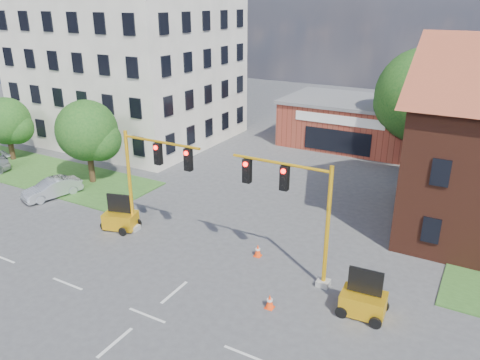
{
  "coord_description": "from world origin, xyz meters",
  "views": [
    {
      "loc": [
        11.94,
        -12.87,
        13.08
      ],
      "look_at": [
        -0.89,
        10.0,
        2.86
      ],
      "focal_mm": 35.0,
      "sensor_mm": 36.0,
      "label": 1
    }
  ],
  "objects": [
    {
      "name": "ground",
      "position": [
        0.0,
        0.0,
        0.0
      ],
      "size": [
        120.0,
        120.0,
        0.0
      ],
      "primitive_type": "plane",
      "color": "#424244",
      "rests_on": "ground"
    },
    {
      "name": "grass_verge_nw",
      "position": [
        -20.0,
        10.0,
        0.04
      ],
      "size": [
        22.0,
        6.0,
        0.08
      ],
      "primitive_type": "cube",
      "color": "#2F531F",
      "rests_on": "ground"
    },
    {
      "name": "lane_markings",
      "position": [
        0.0,
        -3.0,
        0.01
      ],
      "size": [
        60.0,
        36.0,
        0.01
      ],
      "primitive_type": null,
      "color": "silver",
      "rests_on": "ground"
    },
    {
      "name": "office_block",
      "position": [
        -20.0,
        21.9,
        10.31
      ],
      "size": [
        18.4,
        15.4,
        20.6
      ],
      "color": "#BDB5A6",
      "rests_on": "ground"
    },
    {
      "name": "brick_shop",
      "position": [
        0.0,
        29.98,
        2.16
      ],
      "size": [
        12.4,
        8.4,
        4.3
      ],
      "color": "maroon",
      "rests_on": "ground"
    },
    {
      "name": "tree_large",
      "position": [
        6.89,
        27.08,
        5.51
      ],
      "size": [
        8.08,
        7.69,
        9.6
      ],
      "color": "#372514",
      "rests_on": "ground"
    },
    {
      "name": "tree_nw_front",
      "position": [
        -13.77,
        10.58,
        3.89
      ],
      "size": [
        4.69,
        4.47,
        6.31
      ],
      "color": "#372514",
      "rests_on": "ground"
    },
    {
      "name": "tree_nw_rear",
      "position": [
        -23.8,
        11.08,
        3.29
      ],
      "size": [
        4.15,
        3.95,
        5.43
      ],
      "color": "#372514",
      "rests_on": "ground"
    },
    {
      "name": "signal_mast_west",
      "position": [
        -4.36,
        6.0,
        3.92
      ],
      "size": [
        5.3,
        0.6,
        6.2
      ],
      "color": "gray",
      "rests_on": "ground"
    },
    {
      "name": "signal_mast_east",
      "position": [
        4.36,
        6.0,
        3.92
      ],
      "size": [
        5.3,
        0.6,
        6.2
      ],
      "color": "gray",
      "rests_on": "ground"
    },
    {
      "name": "trailer_west",
      "position": [
        -6.81,
        5.78,
        0.67
      ],
      "size": [
        2.16,
        1.74,
        2.15
      ],
      "rotation": [
        0.0,
        0.0,
        0.29
      ],
      "color": "yellow",
      "rests_on": "ground"
    },
    {
      "name": "trailer_east",
      "position": [
        8.26,
        4.74,
        0.68
      ],
      "size": [
        1.99,
        1.39,
        2.18
      ],
      "rotation": [
        0.0,
        0.0,
        0.06
      ],
      "color": "yellow",
      "rests_on": "ground"
    },
    {
      "name": "cone_a",
      "position": [
        -7.59,
        5.46,
        0.34
      ],
      "size": [
        0.4,
        0.4,
        0.7
      ],
      "color": "#FF3D0D",
      "rests_on": "ground"
    },
    {
      "name": "cone_b",
      "position": [
        1.93,
        6.94,
        0.34
      ],
      "size": [
        0.4,
        0.4,
        0.7
      ],
      "color": "#FF3D0D",
      "rests_on": "ground"
    },
    {
      "name": "cone_c",
      "position": [
        4.49,
        3.14,
        0.34
      ],
      "size": [
        0.4,
        0.4,
        0.7
      ],
      "color": "#FF3D0D",
      "rests_on": "ground"
    },
    {
      "name": "cone_d",
      "position": [
        8.0,
        5.63,
        0.34
      ],
      "size": [
        0.4,
        0.4,
        0.7
      ],
      "color": "#FF3D0D",
      "rests_on": "ground"
    },
    {
      "name": "pickup_white",
      "position": [
        10.75,
        15.25,
        0.76
      ],
      "size": [
        5.88,
        3.65,
        1.52
      ],
      "primitive_type": "imported",
      "rotation": [
        0.0,
        0.0,
        1.79
      ],
      "color": "white",
      "rests_on": "ground"
    },
    {
      "name": "sedan_silver_front",
      "position": [
        -14.35,
        7.08,
        0.66
      ],
      "size": [
        2.44,
        4.24,
        1.32
      ],
      "primitive_type": "imported",
      "rotation": [
        0.0,
        0.0,
        -0.28
      ],
      "color": "#B3B7BB",
      "rests_on": "ground"
    }
  ]
}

